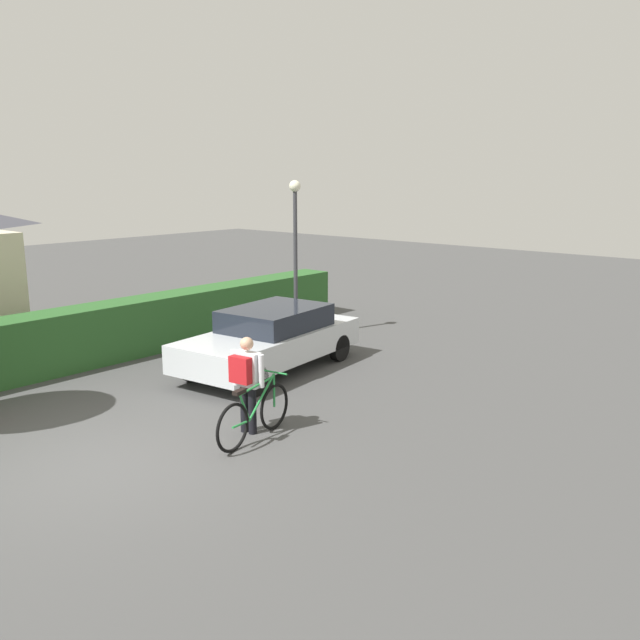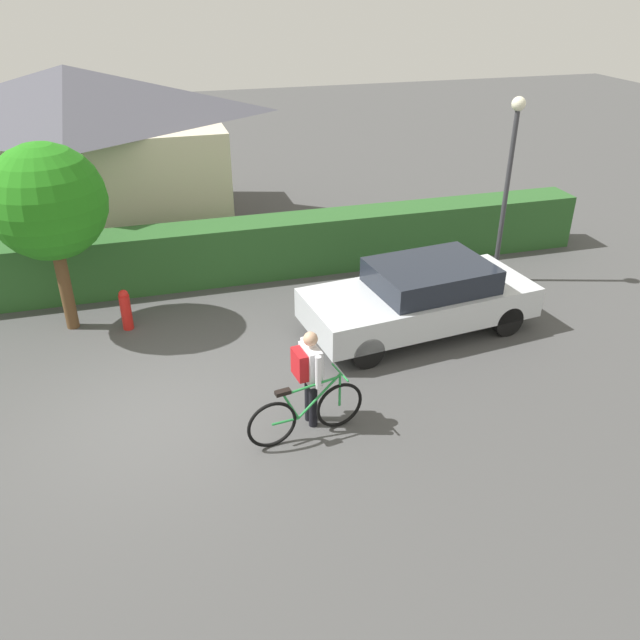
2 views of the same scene
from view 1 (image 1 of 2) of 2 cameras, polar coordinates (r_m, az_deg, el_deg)
ground_plane at (r=10.17m, az=-18.41°, el=-11.66°), size 60.00×60.00×0.00m
parked_car_near at (r=13.98m, az=-4.20°, el=-1.51°), size 4.44×2.27×1.31m
bicycle at (r=10.44m, az=-5.60°, el=-8.02°), size 1.80×0.52×0.97m
person_rider at (r=10.54m, az=-6.30°, el=-4.78°), size 0.39×0.64×1.56m
street_lamp at (r=16.53m, az=-2.11°, el=7.14°), size 0.28×0.28×3.88m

